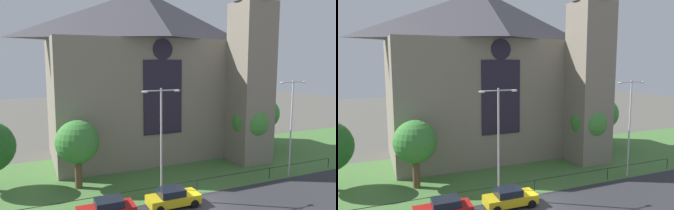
% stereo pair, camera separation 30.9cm
% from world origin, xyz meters
% --- Properties ---
extents(ground, '(160.00, 160.00, 0.00)m').
position_xyz_m(ground, '(0.00, 10.00, 0.00)').
color(ground, '#56544C').
extents(grass_verge, '(120.00, 20.00, 0.01)m').
position_xyz_m(grass_verge, '(0.00, 8.00, 0.00)').
color(grass_verge, '#477538').
rests_on(grass_verge, ground).
extents(church_building, '(23.20, 16.20, 26.00)m').
position_xyz_m(church_building, '(1.43, 15.67, 10.27)').
color(church_building, gray).
rests_on(church_building, ground).
extents(iron_railing, '(32.55, 0.07, 1.13)m').
position_xyz_m(iron_railing, '(0.65, 2.50, 0.98)').
color(iron_railing, black).
rests_on(iron_railing, ground).
extents(tree_left_near, '(3.92, 3.92, 6.28)m').
position_xyz_m(tree_left_near, '(-8.79, 7.80, 4.27)').
color(tree_left_near, brown).
rests_on(tree_left_near, ground).
extents(tree_right_far, '(4.40, 4.40, 6.68)m').
position_xyz_m(tree_right_far, '(16.89, 13.31, 4.45)').
color(tree_right_far, '#4C3823').
rests_on(tree_right_far, ground).
extents(tree_right_near, '(4.18, 4.18, 6.77)m').
position_xyz_m(tree_right_near, '(10.47, 7.90, 4.62)').
color(tree_right_near, '#4C3823').
rests_on(tree_right_near, ground).
extents(streetlamp_near, '(3.37, 0.26, 9.39)m').
position_xyz_m(streetlamp_near, '(-2.82, 2.40, 5.87)').
color(streetlamp_near, '#B2B2B7').
rests_on(streetlamp_near, ground).
extents(streetlamp_far, '(3.37, 0.26, 9.73)m').
position_xyz_m(streetlamp_far, '(11.18, 2.40, 6.05)').
color(streetlamp_far, '#B2B2B7').
rests_on(streetlamp_far, ground).
extents(parked_car_red, '(4.24, 2.11, 1.51)m').
position_xyz_m(parked_car_red, '(-7.82, 0.84, 0.74)').
color(parked_car_red, '#B21919').
rests_on(parked_car_red, ground).
extents(parked_car_yellow, '(4.23, 2.08, 1.51)m').
position_xyz_m(parked_car_yellow, '(-2.52, 0.78, 0.74)').
color(parked_car_yellow, gold).
rests_on(parked_car_yellow, ground).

